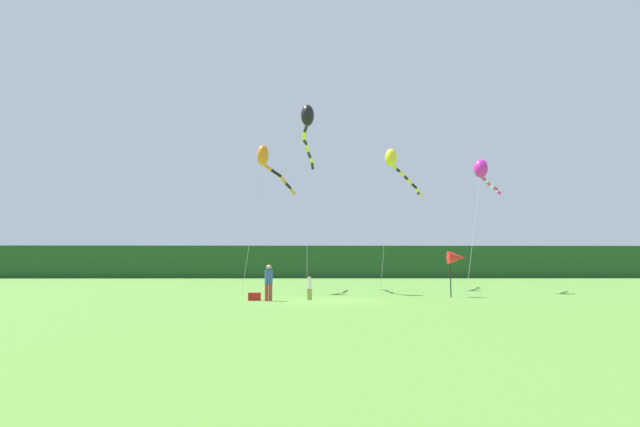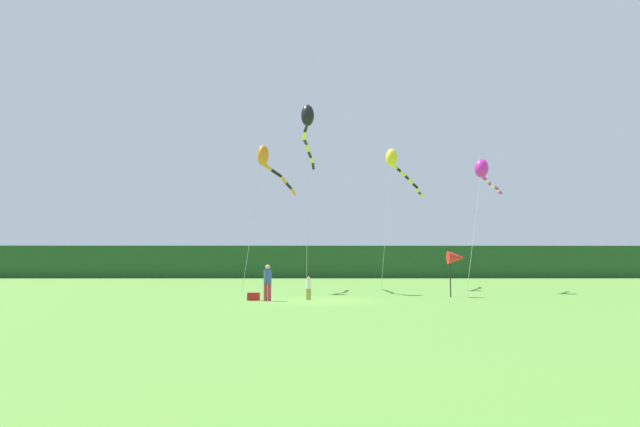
{
  "view_description": "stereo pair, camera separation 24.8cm",
  "coord_description": "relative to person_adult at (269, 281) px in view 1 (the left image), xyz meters",
  "views": [
    {
      "loc": [
        -0.47,
        -23.27,
        1.6
      ],
      "look_at": [
        0.0,
        6.0,
        4.77
      ],
      "focal_mm": 27.48,
      "sensor_mm": 36.0,
      "label": 1
    },
    {
      "loc": [
        -0.22,
        -23.27,
        1.6
      ],
      "look_at": [
        0.0,
        6.0,
        4.77
      ],
      "focal_mm": 27.48,
      "sensor_mm": 36.0,
      "label": 2
    }
  ],
  "objects": [
    {
      "name": "distant_treeline",
      "position": [
        2.5,
        45.22,
        1.27
      ],
      "size": [
        108.0,
        3.15,
        4.41
      ],
      "primitive_type": "cube",
      "color": "#234C23",
      "rests_on": "ground"
    },
    {
      "name": "kite_black",
      "position": [
        1.72,
        7.33,
        9.74
      ],
      "size": [
        0.85,
        8.74,
        11.73
      ],
      "color": "#B2B2B2",
      "rests_on": "ground"
    },
    {
      "name": "banner_flag_pole",
      "position": [
        9.66,
        2.78,
        1.11
      ],
      "size": [
        0.9,
        0.7,
        2.52
      ],
      "color": "black",
      "rests_on": "ground"
    },
    {
      "name": "person_child",
      "position": [
        1.9,
        0.74,
        -0.32
      ],
      "size": [
        0.24,
        0.24,
        1.1
      ],
      "color": "olive",
      "rests_on": "ground"
    },
    {
      "name": "ground_plane",
      "position": [
        2.5,
        0.22,
        -0.94
      ],
      "size": [
        120.0,
        120.0,
        0.0
      ],
      "primitive_type": "plane",
      "color": "#5B9338"
    },
    {
      "name": "kite_magenta",
      "position": [
        12.86,
        7.49,
        6.74
      ],
      "size": [
        4.43,
        5.81,
        8.52
      ],
      "color": "#B2B2B2",
      "rests_on": "ground"
    },
    {
      "name": "kite_orange",
      "position": [
        -0.83,
        7.4,
        7.3
      ],
      "size": [
        2.81,
        6.83,
        9.22
      ],
      "color": "#B2B2B2",
      "rests_on": "ground"
    },
    {
      "name": "cooler_box",
      "position": [
        -0.69,
        0.37,
        -0.76
      ],
      "size": [
        0.58,
        0.31,
        0.37
      ],
      "primitive_type": "cube",
      "color": "red",
      "rests_on": "ground"
    },
    {
      "name": "kite_yellow",
      "position": [
        8.06,
        11.88,
        8.14
      ],
      "size": [
        4.73,
        7.58,
        10.08
      ],
      "color": "#B2B2B2",
      "rests_on": "ground"
    },
    {
      "name": "person_adult",
      "position": [
        0.0,
        0.0,
        0.0
      ],
      "size": [
        0.37,
        0.37,
        1.68
      ],
      "color": "#B23338",
      "rests_on": "ground"
    }
  ]
}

